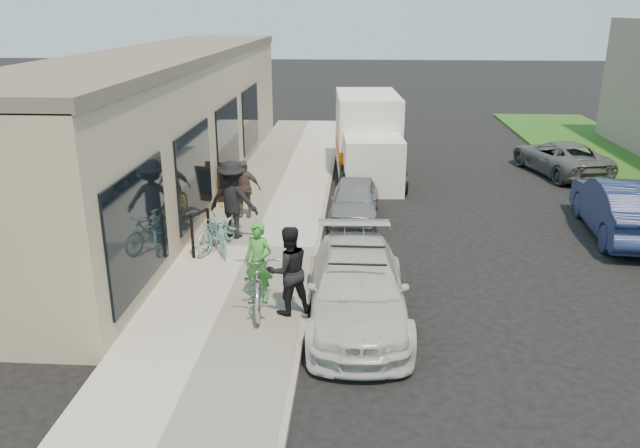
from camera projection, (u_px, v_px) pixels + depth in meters
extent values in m
plane|color=black|center=(330.00, 314.00, 11.59)|extent=(120.00, 120.00, 0.00)
cube|color=#BAB4A8|center=(251.00, 249.00, 14.51)|extent=(3.00, 34.00, 0.15)
cube|color=gray|center=(317.00, 251.00, 14.42)|extent=(0.12, 34.00, 0.13)
cube|color=#CCB48D|center=(169.00, 126.00, 18.79)|extent=(3.50, 20.00, 4.00)
cube|color=#6C5F51|center=(164.00, 54.00, 18.10)|extent=(3.60, 20.00, 0.25)
cube|color=black|center=(139.00, 229.00, 11.27)|extent=(0.06, 3.00, 2.20)
cube|color=black|center=(195.00, 174.00, 15.04)|extent=(0.06, 3.00, 2.20)
cube|color=black|center=(228.00, 140.00, 18.81)|extent=(0.06, 3.00, 2.20)
cube|color=black|center=(250.00, 118.00, 22.58)|extent=(0.06, 3.00, 2.20)
cylinder|color=black|center=(192.00, 238.00, 13.64)|extent=(0.07, 0.07, 0.95)
cylinder|color=black|center=(209.00, 229.00, 14.19)|extent=(0.07, 0.07, 0.95)
cylinder|color=black|center=(199.00, 213.00, 13.76)|extent=(0.28, 0.62, 0.07)
cube|color=black|center=(229.00, 185.00, 17.50)|extent=(0.70, 0.43, 1.07)
cube|color=black|center=(228.00, 181.00, 17.86)|extent=(0.70, 0.43, 1.07)
cube|color=black|center=(229.00, 183.00, 17.44)|extent=(0.55, 0.31, 0.76)
imported|color=silver|center=(357.00, 288.00, 11.18)|extent=(1.95, 4.41, 1.26)
cylinder|color=black|center=(358.00, 265.00, 10.52)|extent=(1.00, 0.04, 0.04)
cylinder|color=black|center=(358.00, 247.00, 11.31)|extent=(1.00, 0.04, 0.04)
imported|color=gray|center=(354.00, 200.00, 16.62)|extent=(1.37, 3.19, 1.07)
cube|color=white|center=(373.00, 165.00, 19.08)|extent=(1.88, 1.88, 1.67)
cube|color=black|center=(374.00, 153.00, 18.96)|extent=(1.63, 0.17, 0.79)
cube|color=white|center=(367.00, 131.00, 21.40)|extent=(2.28, 3.83, 2.56)
cube|color=#C4590B|center=(367.00, 148.00, 21.59)|extent=(2.30, 3.85, 0.48)
cylinder|color=black|center=(345.00, 184.00, 18.82)|extent=(0.27, 0.72, 0.70)
cylinder|color=black|center=(403.00, 184.00, 18.83)|extent=(0.27, 0.72, 0.70)
cylinder|color=black|center=(344.00, 176.00, 19.73)|extent=(0.27, 0.72, 0.70)
cylinder|color=black|center=(399.00, 176.00, 19.74)|extent=(0.27, 0.72, 0.70)
cylinder|color=black|center=(340.00, 152.00, 22.90)|extent=(0.27, 0.72, 0.70)
cylinder|color=black|center=(388.00, 152.00, 22.91)|extent=(0.27, 0.72, 0.70)
imported|color=navy|center=(623.00, 207.00, 15.40)|extent=(1.95, 4.56, 1.46)
imported|color=#515356|center=(560.00, 157.00, 21.23)|extent=(2.82, 4.42, 1.13)
imported|color=#ADACAF|center=(259.00, 275.00, 11.47)|extent=(1.06, 2.28, 1.15)
imported|color=green|center=(259.00, 262.00, 11.62)|extent=(0.64, 0.52, 1.52)
imported|color=black|center=(288.00, 270.00, 11.08)|extent=(0.99, 0.91, 1.65)
imported|color=#7CB8B0|center=(218.00, 233.00, 14.01)|extent=(1.03, 1.53, 0.90)
imported|color=#7CB8B0|center=(218.00, 230.00, 14.23)|extent=(1.12, 1.80, 0.89)
imported|color=gold|center=(229.00, 205.00, 15.58)|extent=(0.72, 1.93, 1.13)
imported|color=black|center=(233.00, 199.00, 14.76)|extent=(1.35, 0.97, 1.88)
imported|color=brown|center=(244.00, 188.00, 16.34)|extent=(0.89, 0.38, 1.51)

